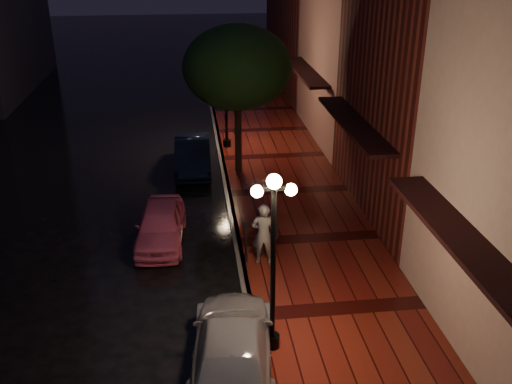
# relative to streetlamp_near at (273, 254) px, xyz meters

# --- Properties ---
(ground) EXTENTS (120.00, 120.00, 0.00)m
(ground) POSITION_rel_streetlamp_near_xyz_m (-0.35, 5.00, -2.60)
(ground) COLOR black
(ground) RESTS_ON ground
(sidewalk) EXTENTS (4.50, 60.00, 0.15)m
(sidewalk) POSITION_rel_streetlamp_near_xyz_m (1.90, 5.00, -2.53)
(sidewalk) COLOR #4A110D
(sidewalk) RESTS_ON ground
(curb) EXTENTS (0.25, 60.00, 0.15)m
(curb) POSITION_rel_streetlamp_near_xyz_m (-0.35, 5.00, -2.53)
(curb) COLOR #595451
(curb) RESTS_ON ground
(storefront_mid) EXTENTS (5.00, 8.00, 11.00)m
(storefront_mid) POSITION_rel_streetlamp_near_xyz_m (6.65, 7.00, 2.90)
(storefront_mid) COLOR #511914
(storefront_mid) RESTS_ON ground
(storefront_far) EXTENTS (5.00, 8.00, 9.00)m
(storefront_far) POSITION_rel_streetlamp_near_xyz_m (6.65, 15.00, 1.90)
(storefront_far) COLOR #8C5951
(storefront_far) RESTS_ON ground
(storefront_extra) EXTENTS (5.00, 12.00, 10.00)m
(storefront_extra) POSITION_rel_streetlamp_near_xyz_m (6.65, 25.00, 2.40)
(storefront_extra) COLOR #511914
(storefront_extra) RESTS_ON ground
(streetlamp_near) EXTENTS (0.96, 0.36, 4.31)m
(streetlamp_near) POSITION_rel_streetlamp_near_xyz_m (0.00, 0.00, 0.00)
(streetlamp_near) COLOR black
(streetlamp_near) RESTS_ON sidewalk
(streetlamp_far) EXTENTS (0.96, 0.36, 4.31)m
(streetlamp_far) POSITION_rel_streetlamp_near_xyz_m (0.00, 14.00, 0.00)
(streetlamp_far) COLOR black
(streetlamp_far) RESTS_ON sidewalk
(street_tree) EXTENTS (4.16, 4.16, 5.80)m
(street_tree) POSITION_rel_streetlamp_near_xyz_m (0.26, 10.99, 1.64)
(street_tree) COLOR black
(street_tree) RESTS_ON sidewalk
(pink_car) EXTENTS (1.67, 3.68, 1.23)m
(pink_car) POSITION_rel_streetlamp_near_xyz_m (-2.70, 5.59, -1.99)
(pink_car) COLOR #E35D85
(pink_car) RESTS_ON ground
(navy_car) EXTENTS (1.47, 4.11, 1.35)m
(navy_car) POSITION_rel_streetlamp_near_xyz_m (-1.59, 11.67, -1.93)
(navy_car) COLOR black
(navy_car) RESTS_ON ground
(silver_car) EXTENTS (2.29, 4.61, 1.29)m
(silver_car) POSITION_rel_streetlamp_near_xyz_m (-0.95, -0.50, -1.96)
(silver_car) COLOR #9A9AA1
(silver_car) RESTS_ON ground
(woman_with_umbrella) EXTENTS (1.10, 1.12, 2.65)m
(woman_with_umbrella) POSITION_rel_streetlamp_near_xyz_m (0.29, 3.69, -0.70)
(woman_with_umbrella) COLOR white
(woman_with_umbrella) RESTS_ON sidewalk
(parking_meter) EXTENTS (0.13, 0.11, 1.32)m
(parking_meter) POSITION_rel_streetlamp_near_xyz_m (-0.20, 3.81, -1.65)
(parking_meter) COLOR black
(parking_meter) RESTS_ON sidewalk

